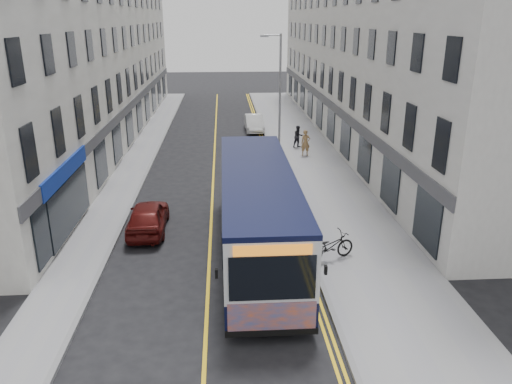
{
  "coord_description": "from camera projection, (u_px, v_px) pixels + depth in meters",
  "views": [
    {
      "loc": [
        0.66,
        -17.37,
        8.98
      ],
      "look_at": [
        2.05,
        3.48,
        1.6
      ],
      "focal_mm": 35.0,
      "sensor_mm": 36.0,
      "label": 1
    }
  ],
  "objects": [
    {
      "name": "kerb_east",
      "position": [
        278.0,
        169.0,
        30.81
      ],
      "size": [
        0.18,
        64.0,
        0.13
      ],
      "primitive_type": "cube",
      "color": "slate",
      "rests_on": "ground"
    },
    {
      "name": "road_dbl_yellow_inner",
      "position": [
        271.0,
        170.0,
        30.8
      ],
      "size": [
        0.1,
        64.0,
        0.01
      ],
      "primitive_type": "cube",
      "color": "yellow",
      "rests_on": "ground"
    },
    {
      "name": "car_maroon",
      "position": [
        148.0,
        216.0,
        21.86
      ],
      "size": [
        1.68,
        4.04,
        1.37
      ],
      "primitive_type": "imported",
      "rotation": [
        0.0,
        0.0,
        3.16
      ],
      "color": "#520F0D",
      "rests_on": "ground"
    },
    {
      "name": "ground",
      "position": [
        209.0,
        262.0,
        19.29
      ],
      "size": [
        140.0,
        140.0,
        0.0
      ],
      "primitive_type": "plane",
      "color": "black",
      "rests_on": "ground"
    },
    {
      "name": "terrace_west",
      "position": [
        89.0,
        52.0,
        36.32
      ],
      "size": [
        6.0,
        46.0,
        13.0
      ],
      "primitive_type": "cube",
      "color": "white",
      "rests_on": "ground"
    },
    {
      "name": "pedestrian_far",
      "position": [
        298.0,
        137.0,
        35.43
      ],
      "size": [
        0.91,
        0.81,
        1.56
      ],
      "primitive_type": "imported",
      "rotation": [
        0.0,
        0.0,
        0.33
      ],
      "color": "black",
      "rests_on": "pavement_east"
    },
    {
      "name": "kerb_west",
      "position": [
        148.0,
        171.0,
        30.31
      ],
      "size": [
        0.18,
        64.0,
        0.13
      ],
      "primitive_type": "cube",
      "color": "slate",
      "rests_on": "ground"
    },
    {
      "name": "pavement_east",
      "position": [
        314.0,
        168.0,
        30.95
      ],
      "size": [
        4.5,
        64.0,
        0.12
      ],
      "primitive_type": "cube",
      "color": "gray",
      "rests_on": "ground"
    },
    {
      "name": "pedestrian_near",
      "position": [
        306.0,
        143.0,
        33.35
      ],
      "size": [
        0.65,
        0.45,
        1.72
      ],
      "primitive_type": "imported",
      "rotation": [
        0.0,
        0.0,
        0.07
      ],
      "color": "olive",
      "rests_on": "pavement_east"
    },
    {
      "name": "city_bus",
      "position": [
        258.0,
        210.0,
        19.33
      ],
      "size": [
        2.76,
        11.84,
        3.44
      ],
      "color": "black",
      "rests_on": "ground"
    },
    {
      "name": "road_dbl_yellow_outer",
      "position": [
        274.0,
        170.0,
        30.81
      ],
      "size": [
        0.1,
        64.0,
        0.01
      ],
      "primitive_type": "cube",
      "color": "yellow",
      "rests_on": "ground"
    },
    {
      "name": "terrace_east",
      "position": [
        366.0,
        51.0,
        37.6
      ],
      "size": [
        6.0,
        46.0,
        13.0
      ],
      "primitive_type": "cube",
      "color": "silver",
      "rests_on": "ground"
    },
    {
      "name": "road_centre_line",
      "position": [
        214.0,
        171.0,
        30.58
      ],
      "size": [
        0.12,
        64.0,
        0.01
      ],
      "primitive_type": "cube",
      "color": "yellow",
      "rests_on": "ground"
    },
    {
      "name": "pavement_west",
      "position": [
        131.0,
        172.0,
        30.25
      ],
      "size": [
        2.0,
        64.0,
        0.12
      ],
      "primitive_type": "cube",
      "color": "gray",
      "rests_on": "ground"
    },
    {
      "name": "car_white",
      "position": [
        254.0,
        123.0,
        41.09
      ],
      "size": [
        1.48,
        4.06,
        1.33
      ],
      "primitive_type": "imported",
      "rotation": [
        0.0,
        0.0,
        0.02
      ],
      "color": "white",
      "rests_on": "ground"
    },
    {
      "name": "streetlamp",
      "position": [
        279.0,
        94.0,
        31.26
      ],
      "size": [
        1.32,
        0.18,
        8.0
      ],
      "color": "#94969C",
      "rests_on": "ground"
    },
    {
      "name": "bicycle",
      "position": [
        330.0,
        246.0,
        19.05
      ],
      "size": [
        2.21,
        1.45,
        1.1
      ],
      "primitive_type": "imported",
      "rotation": [
        0.0,
        0.0,
        1.95
      ],
      "color": "black",
      "rests_on": "pavement_east"
    }
  ]
}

